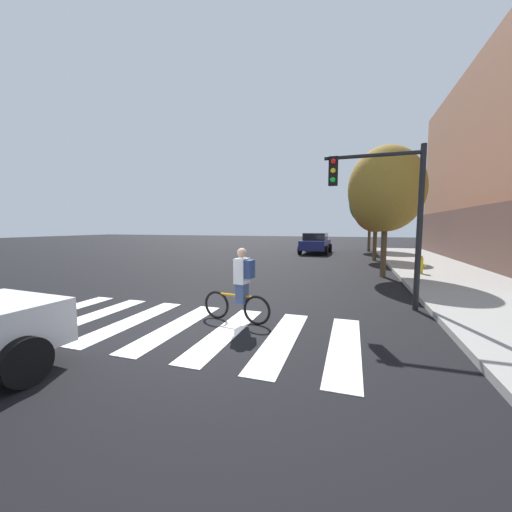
{
  "coord_description": "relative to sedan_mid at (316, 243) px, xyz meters",
  "views": [
    {
      "loc": [
        3.61,
        -5.44,
        2.16
      ],
      "look_at": [
        1.09,
        2.37,
        1.35
      ],
      "focal_mm": 20.92,
      "sensor_mm": 36.0,
      "label": 1
    }
  ],
  "objects": [
    {
      "name": "street_tree_near",
      "position": [
        4.1,
        -10.59,
        2.87
      ],
      "size": [
        3.1,
        3.1,
        5.51
      ],
      "color": "#4C3823",
      "rests_on": "ground"
    },
    {
      "name": "traffic_light_near",
      "position": [
        3.59,
        -15.91,
        2.01
      ],
      "size": [
        2.47,
        0.28,
        4.2
      ],
      "color": "black",
      "rests_on": "ground"
    },
    {
      "name": "street_tree_far",
      "position": [
        4.2,
        3.26,
        3.38
      ],
      "size": [
        3.52,
        3.52,
        6.27
      ],
      "color": "#4C3823",
      "rests_on": "ground"
    },
    {
      "name": "street_tree_mid",
      "position": [
        4.18,
        -4.04,
        2.6
      ],
      "size": [
        2.87,
        2.87,
        5.11
      ],
      "color": "#4C3823",
      "rests_on": "ground"
    },
    {
      "name": "fire_hydrant",
      "position": [
        5.63,
        -10.1,
        -0.32
      ],
      "size": [
        0.33,
        0.22,
        0.78
      ],
      "color": "gold",
      "rests_on": "sidewalk"
    },
    {
      "name": "crosswalk_stripes",
      "position": [
        -0.77,
        -18.95,
        -0.84
      ],
      "size": [
        7.55,
        3.22,
        0.01
      ],
      "color": "silver",
      "rests_on": "ground"
    },
    {
      "name": "sedan_mid",
      "position": [
        0.0,
        0.0,
        0.0
      ],
      "size": [
        2.34,
        4.8,
        1.64
      ],
      "color": "navy",
      "rests_on": "ground"
    },
    {
      "name": "ground_plane",
      "position": [
        -0.81,
        -18.95,
        -0.85
      ],
      "size": [
        120.0,
        120.0,
        0.0
      ],
      "primitive_type": "plane",
      "color": "black"
    },
    {
      "name": "cyclist",
      "position": [
        0.45,
        -18.24,
        -0.0
      ],
      "size": [
        1.7,
        0.39,
        1.69
      ],
      "color": "black",
      "rests_on": "ground"
    }
  ]
}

